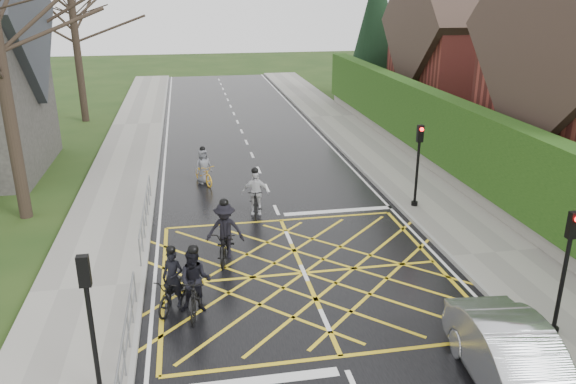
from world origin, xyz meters
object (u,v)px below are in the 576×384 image
object	(u,v)px
cyclist_back	(196,287)
car	(517,364)
cyclist_front	(256,197)
cyclist_mid	(225,237)
cyclist_lead	(204,171)
cyclist_rear	(174,287)

from	to	relation	value
cyclist_back	car	world-z (taller)	cyclist_back
cyclist_back	cyclist_front	xyz separation A→B (m)	(2.32, 6.28, -0.05)
cyclist_mid	car	xyz separation A→B (m)	(5.25, -7.20, 0.01)
cyclist_lead	car	distance (m)	15.45
cyclist_mid	cyclist_front	size ratio (longest dim) A/B	1.13
cyclist_rear	car	size ratio (longest dim) A/B	0.43
cyclist_rear	cyclist_front	bearing A→B (deg)	87.10
cyclist_front	car	distance (m)	11.26
cyclist_rear	cyclist_back	distance (m)	0.69
cyclist_mid	cyclist_back	bearing A→B (deg)	-97.49
cyclist_lead	car	bearing A→B (deg)	-89.42
cyclist_back	cyclist_lead	xyz separation A→B (m)	(0.60, 10.11, -0.14)
cyclist_back	cyclist_lead	bearing A→B (deg)	95.31
cyclist_rear	cyclist_front	world-z (taller)	cyclist_front
cyclist_mid	cyclist_front	xyz separation A→B (m)	(1.35, 3.36, -0.05)
car	cyclist_lead	bearing A→B (deg)	116.42
cyclist_mid	cyclist_front	bearing A→B (deg)	79.07
cyclist_front	car	size ratio (longest dim) A/B	0.42
cyclist_back	cyclist_lead	distance (m)	10.13
cyclist_mid	car	size ratio (longest dim) A/B	0.48
cyclist_mid	car	world-z (taller)	cyclist_mid
cyclist_front	cyclist_lead	bearing A→B (deg)	123.27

